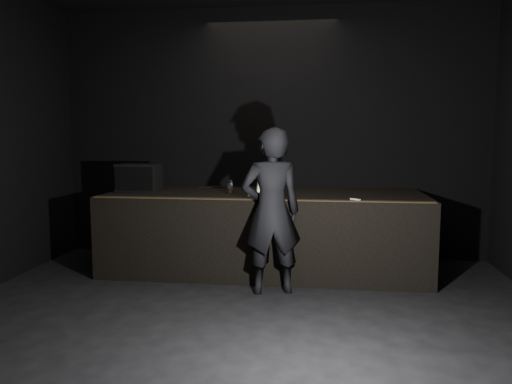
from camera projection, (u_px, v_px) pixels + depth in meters
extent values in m
plane|color=black|center=(225.00, 364.00, 3.80)|extent=(7.00, 7.00, 0.00)
cube|color=black|center=(271.00, 134.00, 7.05)|extent=(6.00, 0.10, 3.50)
cube|color=black|center=(265.00, 231.00, 6.43)|extent=(4.00, 1.50, 1.00)
cube|color=brown|center=(258.00, 199.00, 5.67)|extent=(3.92, 0.10, 0.01)
cube|color=black|center=(139.00, 177.00, 6.56)|extent=(0.54, 0.38, 0.36)
cube|color=black|center=(134.00, 179.00, 6.37)|extent=(0.50, 0.02, 0.30)
cylinder|color=black|center=(226.00, 187.00, 7.01)|extent=(0.77, 0.50, 0.02)
cube|color=white|center=(263.00, 196.00, 6.01)|extent=(0.36, 0.30, 0.02)
cube|color=silver|center=(263.00, 195.00, 6.01)|extent=(0.28, 0.21, 0.00)
cube|color=white|center=(268.00, 186.00, 6.11)|extent=(0.30, 0.17, 0.19)
cube|color=#B6D53E|center=(268.00, 186.00, 6.11)|extent=(0.26, 0.14, 0.16)
cylinder|color=silver|center=(230.00, 187.00, 6.33)|extent=(0.07, 0.07, 0.16)
cylinder|color=navy|center=(230.00, 186.00, 6.33)|extent=(0.07, 0.07, 0.07)
cylinder|color=#B11024|center=(230.00, 189.00, 6.34)|extent=(0.07, 0.07, 0.01)
cylinder|color=white|center=(286.00, 190.00, 6.22)|extent=(0.08, 0.08, 0.11)
cube|color=white|center=(355.00, 200.00, 5.59)|extent=(0.11, 0.12, 0.02)
imported|color=black|center=(271.00, 211.00, 5.43)|extent=(0.76, 0.61, 1.81)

